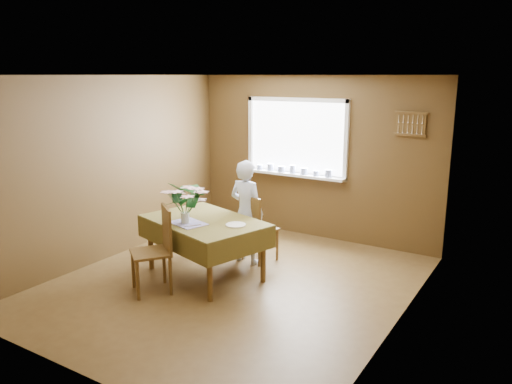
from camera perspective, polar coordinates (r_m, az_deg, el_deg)
The scene contains 15 objects.
floor at distance 6.23m, azimuth -2.70°, elevation -10.44°, with size 4.50×4.50×0.00m, color #523B1C.
ceiling at distance 5.70m, azimuth -2.98°, elevation 13.21°, with size 4.50×4.50×0.00m, color white.
wall_back at distance 7.77m, azimuth 6.62°, elevation 3.89°, with size 4.00×4.00×0.00m, color brown.
wall_front at distance 4.25m, azimuth -20.34°, elevation -4.75°, with size 4.00×4.00×0.00m, color brown.
wall_left at distance 7.15m, azimuth -16.19°, elevation 2.63°, with size 4.50×4.50×0.00m, color brown.
wall_right at distance 5.01m, azimuth 16.37°, elevation -1.76°, with size 4.50×4.50×0.00m, color brown.
window_assembly at distance 7.83m, azimuth 4.49°, elevation 4.70°, with size 1.72×0.20×1.22m.
spoon_rack at distance 7.17m, azimuth 17.26°, elevation 7.45°, with size 0.44×0.05×0.33m.
dining_table at distance 6.29m, azimuth -5.93°, elevation -3.95°, with size 1.75×1.43×0.74m.
chair_far at distance 6.76m, azimuth -0.08°, elevation -3.87°, with size 0.49×0.49×0.93m.
chair_near at distance 5.97m, azimuth -11.16°, elevation -6.12°, with size 0.61×0.61×1.01m.
seated_woman at distance 6.69m, azimuth -1.08°, elevation -2.31°, with size 0.52×0.34×1.41m, color white.
flower_bouquet at distance 6.07m, azimuth -8.17°, elevation -0.85°, with size 0.54×0.54×0.46m.
side_plate at distance 6.01m, azimuth -2.32°, elevation -3.77°, with size 0.24×0.24×0.01m, color white.
table_knife at distance 6.01m, azimuth -7.26°, elevation -3.85°, with size 0.02×0.22×0.00m, color silver.
Camera 1 is at (3.24, -4.69, 2.50)m, focal length 35.00 mm.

